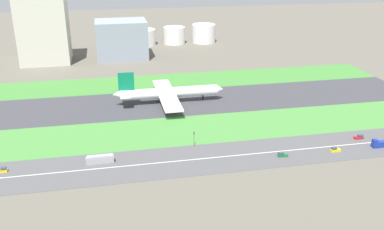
{
  "coord_description": "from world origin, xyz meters",
  "views": [
    {
      "loc": [
        -44.13,
        -233.94,
        86.52
      ],
      "look_at": [
        -3.71,
        -36.5,
        6.0
      ],
      "focal_mm": 40.05,
      "sensor_mm": 36.0,
      "label": 1
    }
  ],
  "objects_px": {
    "airliner": "(167,93)",
    "terminal_building": "(44,29)",
    "bus_1": "(100,159)",
    "hangar_building": "(122,39)",
    "car_4": "(335,150)",
    "car_1": "(2,170)",
    "car_0": "(359,137)",
    "traffic_light": "(194,138)",
    "car_2": "(282,155)",
    "truck_0": "(380,144)",
    "fuel_tank_centre": "(174,35)",
    "fuel_tank_west": "(143,37)",
    "fuel_tank_east": "(204,33)"
  },
  "relations": [
    {
      "from": "airliner",
      "to": "terminal_building",
      "type": "bearing_deg",
      "value": 124.74
    },
    {
      "from": "car_0",
      "to": "truck_0",
      "type": "distance_m",
      "value": 11.0
    },
    {
      "from": "airliner",
      "to": "terminal_building",
      "type": "distance_m",
      "value": 140.11
    },
    {
      "from": "car_4",
      "to": "bus_1",
      "type": "height_order",
      "value": "bus_1"
    },
    {
      "from": "airliner",
      "to": "bus_1",
      "type": "bearing_deg",
      "value": -119.85
    },
    {
      "from": "truck_0",
      "to": "fuel_tank_west",
      "type": "distance_m",
      "value": 252.05
    },
    {
      "from": "car_1",
      "to": "fuel_tank_east",
      "type": "distance_m",
      "value": 265.18
    },
    {
      "from": "truck_0",
      "to": "traffic_light",
      "type": "distance_m",
      "value": 85.42
    },
    {
      "from": "hangar_building",
      "to": "fuel_tank_east",
      "type": "relative_size",
      "value": 1.86
    },
    {
      "from": "airliner",
      "to": "car_2",
      "type": "distance_m",
      "value": 87.42
    },
    {
      "from": "car_4",
      "to": "car_1",
      "type": "height_order",
      "value": "same"
    },
    {
      "from": "terminal_building",
      "to": "fuel_tank_east",
      "type": "relative_size",
      "value": 2.39
    },
    {
      "from": "car_0",
      "to": "terminal_building",
      "type": "height_order",
      "value": "terminal_building"
    },
    {
      "from": "car_4",
      "to": "terminal_building",
      "type": "distance_m",
      "value": 240.89
    },
    {
      "from": "car_4",
      "to": "fuel_tank_west",
      "type": "relative_size",
      "value": 0.19
    },
    {
      "from": "car_0",
      "to": "terminal_building",
      "type": "relative_size",
      "value": 0.08
    },
    {
      "from": "car_0",
      "to": "airliner",
      "type": "bearing_deg",
      "value": 140.43
    },
    {
      "from": "car_4",
      "to": "fuel_tank_west",
      "type": "distance_m",
      "value": 245.33
    },
    {
      "from": "fuel_tank_centre",
      "to": "car_0",
      "type": "bearing_deg",
      "value": -77.1
    },
    {
      "from": "car_1",
      "to": "traffic_light",
      "type": "distance_m",
      "value": 82.08
    },
    {
      "from": "car_1",
      "to": "fuel_tank_east",
      "type": "height_order",
      "value": "fuel_tank_east"
    },
    {
      "from": "car_0",
      "to": "fuel_tank_east",
      "type": "bearing_deg",
      "value": 95.96
    },
    {
      "from": "airliner",
      "to": "terminal_building",
      "type": "relative_size",
      "value": 1.26
    },
    {
      "from": "airliner",
      "to": "bus_1",
      "type": "relative_size",
      "value": 5.6
    },
    {
      "from": "truck_0",
      "to": "traffic_light",
      "type": "height_order",
      "value": "traffic_light"
    },
    {
      "from": "bus_1",
      "to": "hangar_building",
      "type": "height_order",
      "value": "hangar_building"
    },
    {
      "from": "car_0",
      "to": "car_1",
      "type": "bearing_deg",
      "value": 180.0
    },
    {
      "from": "car_2",
      "to": "fuel_tank_east",
      "type": "bearing_deg",
      "value": -94.7
    },
    {
      "from": "car_4",
      "to": "fuel_tank_west",
      "type": "bearing_deg",
      "value": -75.1
    },
    {
      "from": "car_4",
      "to": "fuel_tank_centre",
      "type": "relative_size",
      "value": 0.22
    },
    {
      "from": "hangar_building",
      "to": "car_0",
      "type": "bearing_deg",
      "value": -60.64
    },
    {
      "from": "airliner",
      "to": "car_4",
      "type": "bearing_deg",
      "value": -50.51
    },
    {
      "from": "car_2",
      "to": "fuel_tank_east",
      "type": "xyz_separation_m",
      "value": [
        19.49,
        237.0,
        7.51
      ]
    },
    {
      "from": "truck_0",
      "to": "car_4",
      "type": "bearing_deg",
      "value": -0.0
    },
    {
      "from": "traffic_light",
      "to": "fuel_tank_west",
      "type": "height_order",
      "value": "fuel_tank_west"
    },
    {
      "from": "airliner",
      "to": "car_0",
      "type": "height_order",
      "value": "airliner"
    },
    {
      "from": "traffic_light",
      "to": "car_0",
      "type": "bearing_deg",
      "value": -5.78
    },
    {
      "from": "traffic_light",
      "to": "hangar_building",
      "type": "bearing_deg",
      "value": 97.67
    },
    {
      "from": "terminal_building",
      "to": "fuel_tank_centre",
      "type": "xyz_separation_m",
      "value": [
        109.38,
        45.0,
        -18.2
      ]
    },
    {
      "from": "traffic_light",
      "to": "hangar_building",
      "type": "distance_m",
      "value": 175.91
    },
    {
      "from": "car_1",
      "to": "fuel_tank_centre",
      "type": "bearing_deg",
      "value": 64.43
    },
    {
      "from": "car_1",
      "to": "hangar_building",
      "type": "distance_m",
      "value": 191.6
    },
    {
      "from": "traffic_light",
      "to": "bus_1",
      "type": "bearing_deg",
      "value": -169.32
    },
    {
      "from": "car_4",
      "to": "truck_0",
      "type": "relative_size",
      "value": 0.52
    },
    {
      "from": "car_2",
      "to": "bus_1",
      "type": "relative_size",
      "value": 0.38
    },
    {
      "from": "fuel_tank_centre",
      "to": "truck_0",
      "type": "bearing_deg",
      "value": -76.59
    },
    {
      "from": "truck_0",
      "to": "hangar_building",
      "type": "xyz_separation_m",
      "value": [
        -106.9,
        192.0,
        13.45
      ]
    },
    {
      "from": "car_2",
      "to": "truck_0",
      "type": "height_order",
      "value": "truck_0"
    },
    {
      "from": "airliner",
      "to": "car_4",
      "type": "xyz_separation_m",
      "value": [
        64.27,
        -78.0,
        -5.31
      ]
    },
    {
      "from": "car_0",
      "to": "car_4",
      "type": "distance_m",
      "value": 20.62
    }
  ]
}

